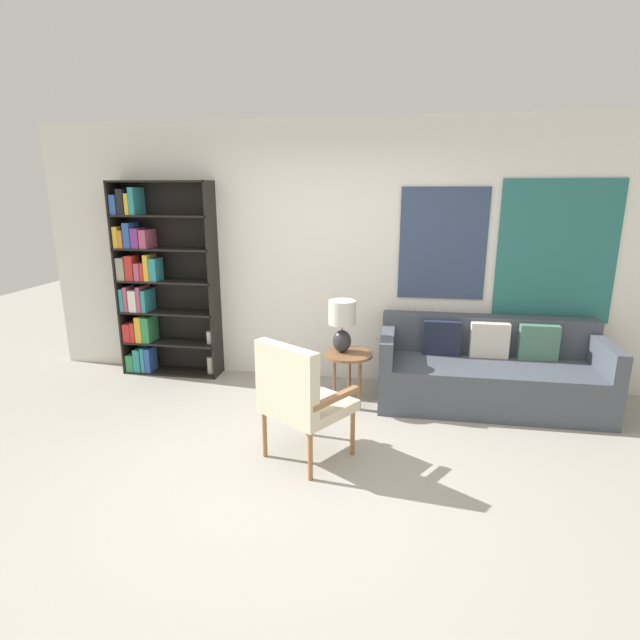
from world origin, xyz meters
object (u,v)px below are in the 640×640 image
(bookshelf, at_px, (154,283))
(table_lamp, at_px, (342,321))
(couch, at_px, (489,372))
(side_table, at_px, (348,360))
(armchair, at_px, (298,393))

(bookshelf, height_order, table_lamp, bookshelf)
(couch, bearing_deg, side_table, -167.29)
(armchair, relative_size, table_lamp, 1.91)
(side_table, height_order, table_lamp, table_lamp)
(armchair, height_order, couch, armchair)
(table_lamp, bearing_deg, armchair, -99.60)
(side_table, bearing_deg, couch, 12.71)
(couch, bearing_deg, table_lamp, -169.07)
(armchair, bearing_deg, bookshelf, 139.83)
(armchair, xyz_separation_m, side_table, (0.25, 1.07, -0.09))
(bookshelf, height_order, couch, bookshelf)
(bookshelf, distance_m, table_lamp, 2.21)
(couch, height_order, side_table, couch)
(side_table, relative_size, table_lamp, 1.06)
(armchair, bearing_deg, side_table, 76.81)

